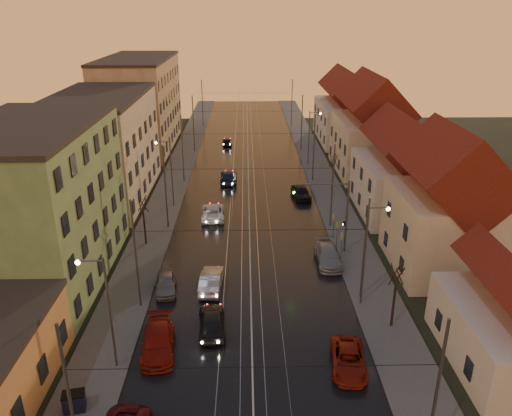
{
  "coord_description": "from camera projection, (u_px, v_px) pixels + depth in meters",
  "views": [
    {
      "loc": [
        -0.3,
        -24.33,
        21.74
      ],
      "look_at": [
        0.67,
        22.45,
        2.82
      ],
      "focal_mm": 35.0,
      "sensor_mm": 36.0,
      "label": 1
    }
  ],
  "objects": [
    {
      "name": "catenary_pole_r_2",
      "position": [
        332.0,
        187.0,
        51.43
      ],
      "size": [
        0.16,
        0.16,
        9.0
      ],
      "primitive_type": "cylinder",
      "color": "#595B60",
      "rests_on": "ground"
    },
    {
      "name": "parked_right_0",
      "position": [
        349.0,
        360.0,
        32.09
      ],
      "size": [
        2.68,
        4.91,
        1.31
      ],
      "primitive_type": "imported",
      "rotation": [
        0.0,
        0.0,
        -0.11
      ],
      "color": "maroon",
      "rests_on": "ground"
    },
    {
      "name": "parked_right_1",
      "position": [
        328.0,
        255.0,
        45.33
      ],
      "size": [
        2.13,
        5.24,
        1.52
      ],
      "primitive_type": "imported",
      "rotation": [
        0.0,
        0.0,
        0.0
      ],
      "color": "#9B9CA0",
      "rests_on": "ground"
    },
    {
      "name": "driving_car_3",
      "position": [
        229.0,
        177.0,
        66.31
      ],
      "size": [
        2.23,
        5.36,
        1.55
      ],
      "primitive_type": "imported",
      "rotation": [
        0.0,
        0.0,
        3.15
      ],
      "color": "#152341",
      "rests_on": "ground"
    },
    {
      "name": "parked_left_2",
      "position": [
        158.0,
        341.0,
        33.68
      ],
      "size": [
        2.71,
        5.51,
        1.54
      ],
      "primitive_type": "imported",
      "rotation": [
        0.0,
        0.0,
        0.11
      ],
      "color": "maroon",
      "rests_on": "ground"
    },
    {
      "name": "tram_rail_2",
      "position": [
        254.0,
        179.0,
        67.78
      ],
      "size": [
        0.06,
        120.0,
        0.03
      ],
      "primitive_type": "cube",
      "color": "gray",
      "rests_on": "road"
    },
    {
      "name": "catenary_pole_r_5",
      "position": [
        292.0,
        103.0,
        95.92
      ],
      "size": [
        0.16,
        0.16,
        9.0
      ],
      "primitive_type": "cylinder",
      "color": "#595B60",
      "rests_on": "ground"
    },
    {
      "name": "driving_car_1",
      "position": [
        211.0,
        280.0,
        41.17
      ],
      "size": [
        1.88,
        4.83,
        1.57
      ],
      "primitive_type": "imported",
      "rotation": [
        0.0,
        0.0,
        3.1
      ],
      "color": "#A3A3A8",
      "rests_on": "ground"
    },
    {
      "name": "catenary_pole_l_3",
      "position": [
        182.0,
        149.0,
        65.0
      ],
      "size": [
        0.16,
        0.16,
        9.0
      ],
      "primitive_type": "cylinder",
      "color": "#595B60",
      "rests_on": "ground"
    },
    {
      "name": "catenary_pole_r_3",
      "position": [
        314.0,
        148.0,
        65.34
      ],
      "size": [
        0.16,
        0.16,
        9.0
      ],
      "primitive_type": "cylinder",
      "color": "#595B60",
      "rests_on": "ground"
    },
    {
      "name": "catenary_pole_l_1",
      "position": [
        136.0,
        256.0,
        37.2
      ],
      "size": [
        0.16,
        0.16,
        9.0
      ],
      "primitive_type": "cylinder",
      "color": "#595B60",
      "rests_on": "ground"
    },
    {
      "name": "catenary_pole_l_5",
      "position": [
        202.0,
        104.0,
        95.59
      ],
      "size": [
        0.16,
        0.16,
        9.0
      ],
      "primitive_type": "cylinder",
      "color": "#595B60",
      "rests_on": "ground"
    },
    {
      "name": "catenary_pole_r_0",
      "position": [
        436.0,
        399.0,
        23.63
      ],
      "size": [
        0.16,
        0.16,
        9.0
      ],
      "primitive_type": "cylinder",
      "color": "#595B60",
      "rests_on": "ground"
    },
    {
      "name": "catenary_pole_r_1",
      "position": [
        365.0,
        253.0,
        37.53
      ],
      "size": [
        0.16,
        0.16,
        9.0
      ],
      "primitive_type": "cylinder",
      "color": "#595B60",
      "rests_on": "ground"
    },
    {
      "name": "catenary_pole_l_4",
      "position": [
        193.0,
        124.0,
        78.91
      ],
      "size": [
        0.16,
        0.16,
        9.0
      ],
      "primitive_type": "cylinder",
      "color": "#595B60",
      "rests_on": "ground"
    },
    {
      "name": "bare_tree_0",
      "position": [
        144.0,
        222.0,
        48.12
      ],
      "size": [
        1.09,
        1.09,
        5.11
      ],
      "color": "black",
      "rests_on": "ground"
    },
    {
      "name": "street_lamp_1",
      "position": [
        369.0,
        243.0,
        38.32
      ],
      "size": [
        1.75,
        0.32,
        8.0
      ],
      "color": "#595B60",
      "rests_on": "ground"
    },
    {
      "name": "catenary_pole_l_0",
      "position": [
        71.0,
        404.0,
        23.29
      ],
      "size": [
        0.16,
        0.16,
        9.0
      ],
      "primitive_type": "cylinder",
      "color": "#595B60",
      "rests_on": "ground"
    },
    {
      "name": "tram_rail_3",
      "position": [
        265.0,
        178.0,
        67.81
      ],
      "size": [
        0.06,
        120.0,
        0.03
      ],
      "primitive_type": "cube",
      "color": "gray",
      "rests_on": "road"
    },
    {
      "name": "bare_tree_1",
      "position": [
        394.0,
        298.0,
        35.53
      ],
      "size": [
        1.09,
        1.09,
        5.11
      ],
      "color": "black",
      "rests_on": "ground"
    },
    {
      "name": "tram_rail_1",
      "position": [
        243.0,
        179.0,
        67.75
      ],
      "size": [
        0.06,
        120.0,
        0.03
      ],
      "primitive_type": "cube",
      "color": "gray",
      "rests_on": "road"
    },
    {
      "name": "street_lamp_0",
      "position": [
        104.0,
        303.0,
        30.56
      ],
      "size": [
        1.75,
        0.32,
        8.0
      ],
      "color": "#595B60",
      "rests_on": "ground"
    },
    {
      "name": "catenary_pole_l_2",
      "position": [
        165.0,
        188.0,
        51.1
      ],
      "size": [
        0.16,
        0.16,
        9.0
      ],
      "primitive_type": "cylinder",
      "color": "#595B60",
      "rests_on": "ground"
    },
    {
      "name": "house_right_4",
      "position": [
        346.0,
        111.0,
        85.68
      ],
      "size": [
        9.18,
        16.32,
        10.0
      ],
      "color": "silver",
      "rests_on": "ground"
    },
    {
      "name": "sidewalk_right",
      "position": [
        322.0,
        178.0,
        67.95
      ],
      "size": [
        4.0,
        120.0,
        0.15
      ],
      "primitive_type": "cube",
      "color": "#4C4C4C",
      "rests_on": "ground"
    },
    {
      "name": "driving_car_4",
      "position": [
        227.0,
        142.0,
        83.92
      ],
      "size": [
        1.79,
        3.87,
        1.28
      ],
      "primitive_type": "imported",
      "rotation": [
        0.0,
        0.0,
        3.22
      ],
      "color": "black",
      "rests_on": "ground"
    },
    {
      "name": "house_right_2",
      "position": [
        402.0,
        173.0,
        55.25
      ],
      "size": [
        9.18,
        12.24,
        9.2
      ],
      "color": "silver",
      "rests_on": "ground"
    },
    {
      "name": "driving_car_2",
      "position": [
        213.0,
        212.0,
        54.98
      ],
      "size": [
        2.72,
        5.4,
        1.46
      ],
      "primitive_type": "imported",
      "rotation": [
        0.0,
        0.0,
        3.2
      ],
      "color": "white",
      "rests_on": "ground"
    },
    {
      "name": "tram_rail_0",
      "position": [
        232.0,
        179.0,
        67.72
      ],
      "size": [
        0.06,
        120.0,
        0.03
      ],
      "primitive_type": "cube",
      "color": "gray",
      "rests_on": "road"
    },
    {
      "name": "parked_left_3",
      "position": [
        166.0,
        283.0,
        40.87
      ],
      "size": [
        2.13,
        4.23,
        1.38
      ],
      "primitive_type": "imported",
      "rotation": [
        0.0,
        0.0,
        0.13
      ],
      "color": "gray",
      "rests_on": "ground"
    },
    {
      "name": "road",
      "position": [
        248.0,
        179.0,
        67.78
      ],
      "size": [
        16.0,
        120.0,
        0.04
      ],
      "primitive_type": "cube",
      "color": "black",
      "rests_on": "ground"
    },
    {
      "name": "apartment_left_2",
      "position": [
        102.0,
        148.0,
        59.64
      ],
      "size": [
        10.0,
        20.0,
        12.0
      ],
      "primitive_type": "cube",
      "color": "#B3A78A",
      "rests_on": "ground"
    },
    {
      "name": "ground",
      "position": [
        253.0,
        387.0,
        30.71
      ],
      "size": [
        160.0,
        160.0,
        0.0
      ],
      "primitive_type": "plane",
      "color": "black",
      "rests_on": "ground"
    },
    {
      "name": "dumpster",
      "position": [
        74.0,
        402.0,
        28.57
      ],
      "size": [
        1.33,
        1.02,
        1.1
      ],
      "primitive_type": "cube",
      "rotation": [
        0.0,
        0.0,
        0.2
      ],
      "color": "black",
      "rests_on": "sidewalk_left"
    },
    {
      "name": "street_lamp_3",
      "position": [
        311.0,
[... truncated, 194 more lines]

